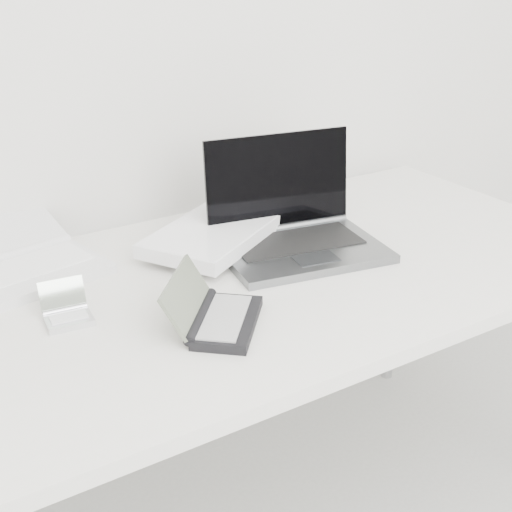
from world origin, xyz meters
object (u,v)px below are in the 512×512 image
desk (258,291)px  palmtop_charcoal (216,316)px  netbook_open_white (21,261)px  laptop_large (257,233)px

desk → palmtop_charcoal: size_ratio=6.57×
desk → palmtop_charcoal: bearing=-141.2°
netbook_open_white → palmtop_charcoal: (0.23, -0.43, -0.00)m
netbook_open_white → desk: bearing=-44.4°
laptop_large → netbook_open_white: 0.52m
desk → palmtop_charcoal: 0.25m
palmtop_charcoal → desk: bearing=-9.8°
laptop_large → netbook_open_white: (-0.49, 0.17, -0.02)m
desk → laptop_large: bearing=58.2°
netbook_open_white → palmtop_charcoal: bearing=-72.3°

